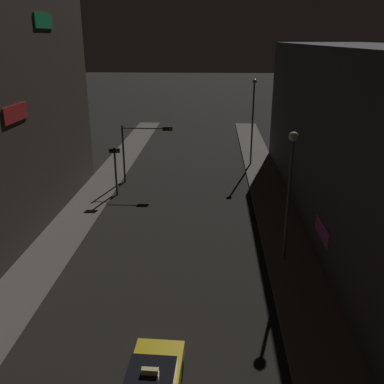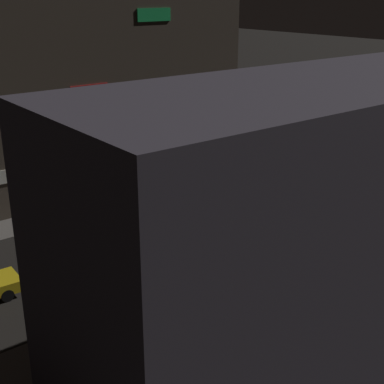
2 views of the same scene
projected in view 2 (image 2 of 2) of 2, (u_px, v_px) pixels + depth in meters
sidewalk_left at (213, 176)px, 44.37m from camera, size 2.89×57.26×0.16m
sidewalk_right at (353, 232)px, 34.20m from camera, size 2.89×57.26×0.16m
building_facade_left at (57, 72)px, 40.47m from camera, size 10.14×27.27×17.19m
traffic_light_overhead at (262, 139)px, 41.85m from camera, size 4.26×0.42×4.94m
traffic_light_left_kerb at (217, 152)px, 41.57m from camera, size 0.80×0.42×3.85m
street_lamp_near_block at (214, 196)px, 26.40m from camera, size 0.50×0.50×7.16m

